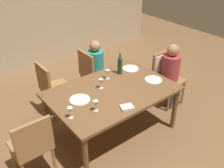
# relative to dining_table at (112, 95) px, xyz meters

# --- Properties ---
(ground_plane) EXTENTS (10.00, 10.00, 0.00)m
(ground_plane) POSITION_rel_dining_table_xyz_m (0.00, 0.00, -0.67)
(ground_plane) COLOR brown
(rear_room_partition) EXTENTS (6.40, 0.12, 2.70)m
(rear_room_partition) POSITION_rel_dining_table_xyz_m (0.00, 2.78, 0.68)
(rear_room_partition) COLOR tan
(rear_room_partition) RESTS_ON ground_plane
(dining_table) EXTENTS (1.74, 1.17, 0.74)m
(dining_table) POSITION_rel_dining_table_xyz_m (0.00, 0.00, 0.00)
(dining_table) COLOR brown
(dining_table) RESTS_ON ground_plane
(chair_far_right) EXTENTS (0.44, 0.44, 0.92)m
(chair_far_right) POSITION_rel_dining_table_xyz_m (0.30, 0.96, -0.14)
(chair_far_right) COLOR olive
(chair_far_right) RESTS_ON ground_plane
(chair_right_end) EXTENTS (0.44, 0.46, 0.92)m
(chair_right_end) POSITION_rel_dining_table_xyz_m (1.25, 0.12, -0.08)
(chair_right_end) COLOR olive
(chair_right_end) RESTS_ON ground_plane
(chair_left_end) EXTENTS (0.44, 0.44, 0.92)m
(chair_left_end) POSITION_rel_dining_table_xyz_m (-1.25, -0.09, -0.14)
(chair_left_end) COLOR olive
(chair_left_end) RESTS_ON ground_plane
(chair_far_left) EXTENTS (0.44, 0.44, 0.92)m
(chair_far_left) POSITION_rel_dining_table_xyz_m (-0.48, 0.96, -0.14)
(chair_far_left) COLOR olive
(chair_far_left) RESTS_ON ground_plane
(person_woman_host) EXTENTS (0.33, 0.28, 1.09)m
(person_woman_host) POSITION_rel_dining_table_xyz_m (0.42, 0.96, -0.04)
(person_woman_host) COLOR #33333D
(person_woman_host) RESTS_ON ground_plane
(person_man_bearded) EXTENTS (0.30, 0.34, 1.12)m
(person_man_bearded) POSITION_rel_dining_table_xyz_m (1.25, -0.03, -0.02)
(person_man_bearded) COLOR #33333D
(person_man_bearded) RESTS_ON ground_plane
(wine_bottle_tall_green) EXTENTS (0.07, 0.07, 0.34)m
(wine_bottle_tall_green) POSITION_rel_dining_table_xyz_m (0.39, 0.31, 0.23)
(wine_bottle_tall_green) COLOR #19381E
(wine_bottle_tall_green) RESTS_ON dining_table
(wine_glass_near_left) EXTENTS (0.07, 0.07, 0.15)m
(wine_glass_near_left) POSITION_rel_dining_table_xyz_m (-0.45, -0.25, 0.18)
(wine_glass_near_left) COLOR silver
(wine_glass_near_left) RESTS_ON dining_table
(wine_glass_centre) EXTENTS (0.07, 0.07, 0.15)m
(wine_glass_centre) POSITION_rel_dining_table_xyz_m (-0.77, -0.18, 0.18)
(wine_glass_centre) COLOR silver
(wine_glass_centre) RESTS_ON dining_table
(wine_glass_near_right) EXTENTS (0.07, 0.07, 0.15)m
(wine_glass_near_right) POSITION_rel_dining_table_xyz_m (0.15, 0.30, 0.18)
(wine_glass_near_right) COLOR silver
(wine_glass_near_right) RESTS_ON dining_table
(wine_glass_far) EXTENTS (0.07, 0.07, 0.15)m
(wine_glass_far) POSITION_rel_dining_table_xyz_m (-0.09, 0.14, 0.18)
(wine_glass_far) COLOR silver
(wine_glass_far) RESTS_ON dining_table
(dinner_plate_host) EXTENTS (0.26, 0.26, 0.01)m
(dinner_plate_host) POSITION_rel_dining_table_xyz_m (0.66, -0.17, 0.08)
(dinner_plate_host) COLOR white
(dinner_plate_host) RESTS_ON dining_table
(dinner_plate_guest_left) EXTENTS (0.26, 0.26, 0.01)m
(dinner_plate_guest_left) POSITION_rel_dining_table_xyz_m (0.63, 0.32, 0.08)
(dinner_plate_guest_left) COLOR white
(dinner_plate_guest_left) RESTS_ON dining_table
(dinner_plate_guest_right) EXTENTS (0.27, 0.27, 0.01)m
(dinner_plate_guest_right) POSITION_rel_dining_table_xyz_m (-0.49, 0.07, 0.08)
(dinner_plate_guest_right) COLOR white
(dinner_plate_guest_right) RESTS_ON dining_table
(folded_napkin) EXTENTS (0.19, 0.17, 0.03)m
(folded_napkin) POSITION_rel_dining_table_xyz_m (-0.12, -0.45, 0.09)
(folded_napkin) COLOR beige
(folded_napkin) RESTS_ON dining_table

